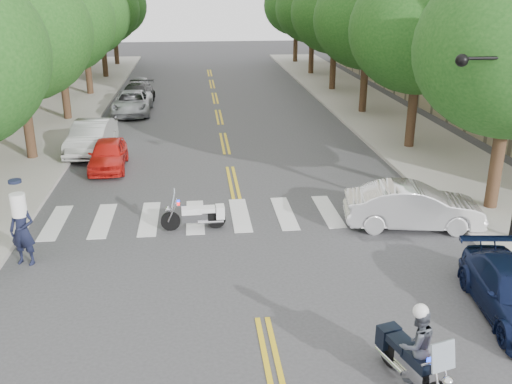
{
  "coord_description": "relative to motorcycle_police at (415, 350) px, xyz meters",
  "views": [
    {
      "loc": [
        -1.42,
        -11.67,
        7.52
      ],
      "look_at": [
        0.41,
        5.22,
        1.3
      ],
      "focal_mm": 40.0,
      "sensor_mm": 36.0,
      "label": 1
    }
  ],
  "objects": [
    {
      "name": "ground",
      "position": [
        -2.66,
        2.71,
        -0.83
      ],
      "size": [
        140.0,
        140.0,
        0.0
      ],
      "primitive_type": "plane",
      "color": "#38383A",
      "rests_on": "ground"
    },
    {
      "name": "sidewalk_left",
      "position": [
        -12.16,
        24.71,
        -0.76
      ],
      "size": [
        5.0,
        60.0,
        0.15
      ],
      "primitive_type": "cube",
      "color": "#9E9991",
      "rests_on": "ground"
    },
    {
      "name": "sidewalk_right",
      "position": [
        6.84,
        24.71,
        -0.76
      ],
      "size": [
        5.0,
        60.0,
        0.15
      ],
      "primitive_type": "cube",
      "color": "#9E9991",
      "rests_on": "ground"
    },
    {
      "name": "tree_l_1",
      "position": [
        -11.46,
        16.71,
        4.72
      ],
      "size": [
        6.4,
        6.4,
        8.45
      ],
      "color": "#382316",
      "rests_on": "ground"
    },
    {
      "name": "tree_l_2",
      "position": [
        -11.46,
        24.71,
        4.72
      ],
      "size": [
        6.4,
        6.4,
        8.45
      ],
      "color": "#382316",
      "rests_on": "ground"
    },
    {
      "name": "tree_l_3",
      "position": [
        -11.46,
        32.71,
        4.72
      ],
      "size": [
        6.4,
        6.4,
        8.45
      ],
      "color": "#382316",
      "rests_on": "ground"
    },
    {
      "name": "tree_l_4",
      "position": [
        -11.46,
        40.71,
        4.72
      ],
      "size": [
        6.4,
        6.4,
        8.45
      ],
      "color": "#382316",
      "rests_on": "ground"
    },
    {
      "name": "tree_l_5",
      "position": [
        -11.46,
        48.71,
        4.72
      ],
      "size": [
        6.4,
        6.4,
        8.45
      ],
      "color": "#382316",
      "rests_on": "ground"
    },
    {
      "name": "tree_r_1",
      "position": [
        6.14,
        16.71,
        4.72
      ],
      "size": [
        6.4,
        6.4,
        8.45
      ],
      "color": "#382316",
      "rests_on": "ground"
    },
    {
      "name": "tree_r_2",
      "position": [
        6.14,
        24.71,
        4.72
      ],
      "size": [
        6.4,
        6.4,
        8.45
      ],
      "color": "#382316",
      "rests_on": "ground"
    },
    {
      "name": "tree_r_3",
      "position": [
        6.14,
        32.71,
        4.72
      ],
      "size": [
        6.4,
        6.4,
        8.45
      ],
      "color": "#382316",
      "rests_on": "ground"
    },
    {
      "name": "tree_r_4",
      "position": [
        6.14,
        40.71,
        4.72
      ],
      "size": [
        6.4,
        6.4,
        8.45
      ],
      "color": "#382316",
      "rests_on": "ground"
    },
    {
      "name": "tree_r_5",
      "position": [
        6.14,
        48.71,
        4.72
      ],
      "size": [
        6.4,
        6.4,
        8.45
      ],
      "color": "#382316",
      "rests_on": "ground"
    },
    {
      "name": "motorcycle_police",
      "position": [
        0.0,
        0.0,
        0.0
      ],
      "size": [
        0.96,
        2.26,
        1.87
      ],
      "rotation": [
        0.0,
        0.0,
        3.41
      ],
      "color": "black",
      "rests_on": "ground"
    },
    {
      "name": "motorcycle_parked",
      "position": [
        -4.07,
        8.22,
        -0.36
      ],
      "size": [
        2.1,
        0.5,
        1.36
      ],
      "rotation": [
        0.0,
        0.0,
        1.61
      ],
      "color": "black",
      "rests_on": "ground"
    },
    {
      "name": "officer_standing",
      "position": [
        -9.01,
        6.27,
        0.18
      ],
      "size": [
        0.85,
        0.67,
        2.03
      ],
      "primitive_type": "imported",
      "rotation": [
        0.0,
        0.0,
        -0.28
      ],
      "color": "black",
      "rests_on": "ground"
    },
    {
      "name": "convertible",
      "position": [
        2.86,
        7.6,
        -0.11
      ],
      "size": [
        4.59,
        2.21,
        1.45
      ],
      "primitive_type": "imported",
      "rotation": [
        0.0,
        0.0,
        1.41
      ],
      "color": "silver",
      "rests_on": "ground"
    },
    {
      "name": "parked_car_a",
      "position": [
        -7.86,
        15.09,
        -0.2
      ],
      "size": [
        1.62,
        3.78,
        1.27
      ],
      "primitive_type": "imported",
      "rotation": [
        0.0,
        0.0,
        0.03
      ],
      "color": "red",
      "rests_on": "ground"
    },
    {
      "name": "parked_car_b",
      "position": [
        -8.96,
        17.69,
        -0.08
      ],
      "size": [
        1.96,
        4.66,
        1.5
      ],
      "primitive_type": "imported",
      "rotation": [
        0.0,
        0.0,
        -0.08
      ],
      "color": "#BABABA",
      "rests_on": "ground"
    },
    {
      "name": "parked_car_c",
      "position": [
        -7.88,
        26.21,
        -0.16
      ],
      "size": [
        2.25,
        4.88,
        1.36
      ],
      "primitive_type": "imported",
      "rotation": [
        0.0,
        0.0,
        0.0
      ],
      "color": "#A5A7AD",
      "rests_on": "ground"
    },
    {
      "name": "parked_car_d",
      "position": [
        -7.86,
        28.74,
        -0.15
      ],
      "size": [
        2.4,
        4.9,
        1.37
      ],
      "primitive_type": "imported",
      "rotation": [
        0.0,
        0.0,
        -0.1
      ],
      "color": "black",
      "rests_on": "ground"
    },
    {
      "name": "parked_car_e",
      "position": [
        -7.86,
        32.21,
        -0.19
      ],
      "size": [
        1.9,
        3.91,
        1.29
      ],
      "primitive_type": "imported",
      "rotation": [
        0.0,
        0.0,
        0.1
      ],
      "color": "#AAABB0",
      "rests_on": "ground"
    }
  ]
}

